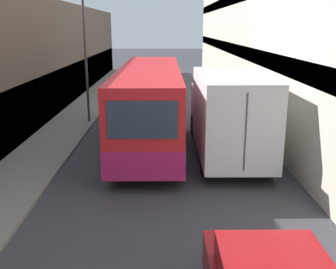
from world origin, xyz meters
name	(u,v)px	position (x,y,z in m)	size (l,w,h in m)	color
ground_plane	(166,150)	(0.00, 15.00, 0.00)	(150.00, 150.00, 0.00)	#38383D
sidewalk_left	(47,148)	(-4.79, 15.00, 0.06)	(2.30, 60.00, 0.12)	gray
bus	(150,102)	(-0.66, 16.38, 1.67)	(2.47, 11.60, 3.15)	red
box_truck	(228,112)	(2.32, 14.26, 1.68)	(2.33, 7.28, 3.19)	silver
panel_van	(144,78)	(-1.54, 29.00, 1.14)	(1.82, 4.10, 2.06)	#BCBCC1
street_lamp	(83,9)	(-3.89, 19.43, 5.59)	(0.36, 0.80, 8.11)	#38383D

